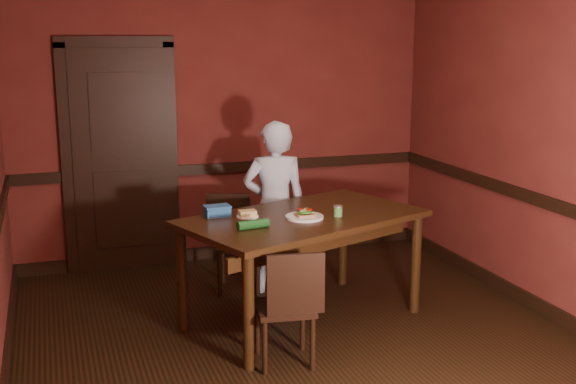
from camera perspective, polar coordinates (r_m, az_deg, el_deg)
floor at (r=5.24m, az=1.25°, el=-12.09°), size 4.00×4.50×0.01m
wall_back at (r=6.97m, az=-5.02°, el=5.58°), size 4.00×0.02×2.70m
wall_front at (r=2.88m, az=16.82°, el=-4.67°), size 4.00×0.02×2.70m
wall_right at (r=5.82m, az=20.20°, el=3.53°), size 0.02×4.50×2.70m
dado_back at (r=7.02m, az=-4.92°, el=1.92°), size 4.00×0.03×0.10m
dado_right at (r=5.89m, az=19.77°, el=-0.80°), size 0.03×4.50×0.10m
baseboard_back at (r=7.22m, az=-4.80°, el=-4.64°), size 4.00×0.03×0.12m
baseboard_left at (r=4.96m, az=-21.52°, el=-13.68°), size 0.03×4.50×0.12m
baseboard_right at (r=6.13m, az=19.19°, el=-8.47°), size 0.03×4.50×0.12m
door at (r=6.81m, az=-13.12°, el=2.95°), size 1.05×0.07×2.20m
dining_table at (r=5.54m, az=1.16°, el=-6.06°), size 2.02×1.55×0.84m
chair_far at (r=6.22m, az=-3.85°, el=-4.09°), size 0.49×0.49×0.82m
chair_near at (r=4.85m, az=-0.30°, el=-8.94°), size 0.42×0.42×0.81m
person at (r=6.09m, az=-1.05°, el=-1.23°), size 0.59×0.44×1.47m
sandwich_plate at (r=5.33m, az=1.31°, el=-1.88°), size 0.28×0.28×0.07m
sauce_jar at (r=5.40m, az=3.97°, el=-1.50°), size 0.07×0.07×0.08m
cheese_saucer at (r=5.37m, az=-3.22°, el=-1.78°), size 0.17×0.17×0.05m
food_tub at (r=5.41m, az=-5.62°, el=-1.49°), size 0.20×0.15×0.08m
wrapped_veg at (r=5.05m, az=-2.78°, el=-2.56°), size 0.24×0.10×0.06m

